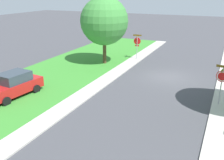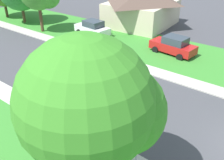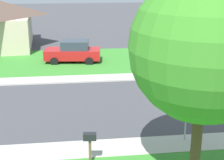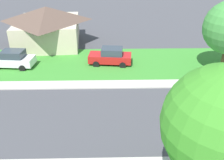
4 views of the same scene
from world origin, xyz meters
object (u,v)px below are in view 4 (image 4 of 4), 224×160
stop_sign_far_corner (201,136)px  tree_sidewalk_mid (224,124)px  car_red_across_road (111,56)px  car_white_driveway_right (12,59)px  house_right_setback (48,25)px

stop_sign_far_corner → tree_sidewalk_mid: tree_sidewalk_mid is taller
car_red_across_road → car_white_driveway_right: size_ratio=1.00×
stop_sign_far_corner → car_red_across_road: size_ratio=0.62×
car_white_driveway_right → tree_sidewalk_mid: size_ratio=0.63×
stop_sign_far_corner → tree_sidewalk_mid: bearing=171.5°
car_red_across_road → house_right_setback: bearing=49.4°
tree_sidewalk_mid → car_red_across_road: bearing=14.5°
tree_sidewalk_mid → house_right_setback: (22.39, 11.66, -2.13)m
stop_sign_far_corner → car_white_driveway_right: (13.06, 14.24, -1.01)m
stop_sign_far_corner → car_red_across_road: bearing=18.3°
stop_sign_far_corner → tree_sidewalk_mid: 3.54m
car_red_across_road → tree_sidewalk_mid: 16.85m
stop_sign_far_corner → house_right_setback: (20.03, 12.01, 0.49)m
house_right_setback → stop_sign_far_corner: bearing=-149.0°
car_red_across_road → tree_sidewalk_mid: bearing=-165.5°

